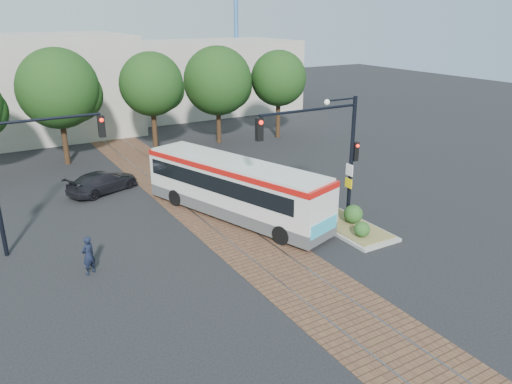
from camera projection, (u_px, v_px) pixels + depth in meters
ground at (248, 241)px, 22.47m from camera, size 120.00×120.00×0.00m
trackbed at (209, 212)px, 25.70m from camera, size 3.60×40.00×0.02m
tree_row at (146, 86)px, 34.68m from camera, size 26.40×5.60×7.67m
warehouses at (82, 83)px, 44.18m from camera, size 40.00×13.00×8.00m
crane at (236, 1)px, 54.92m from camera, size 8.00×0.50×18.00m
city_bus at (234, 186)px, 24.74m from camera, size 5.45×10.79×2.85m
traffic_island at (344, 220)px, 23.94m from camera, size 2.20×5.20×1.13m
signal_pole_main at (331, 144)px, 22.26m from camera, size 5.49×0.46×6.00m
signal_pole_left at (22, 164)px, 20.37m from camera, size 4.99×0.34×6.00m
officer at (88, 255)px, 19.41m from camera, size 0.69×0.60×1.59m
parked_car at (103, 182)px, 28.38m from camera, size 4.54×3.18×1.22m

